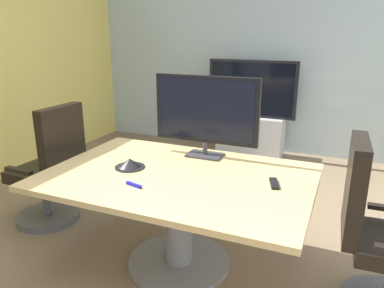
# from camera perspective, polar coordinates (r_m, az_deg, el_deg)

# --- Properties ---
(ground_plane) EXTENTS (7.29, 7.29, 0.00)m
(ground_plane) POSITION_cam_1_polar(r_m,az_deg,el_deg) (2.87, -0.68, -18.87)
(ground_plane) COLOR #7A664C
(wall_back_glass_partition) EXTENTS (5.59, 0.10, 2.72)m
(wall_back_glass_partition) POSITION_cam_1_polar(r_m,az_deg,el_deg) (5.36, 13.40, 13.16)
(wall_back_glass_partition) COLOR #9EB2B7
(wall_back_glass_partition) RESTS_ON ground
(conference_table) EXTENTS (1.84, 1.24, 0.72)m
(conference_table) POSITION_cam_1_polar(r_m,az_deg,el_deg) (2.68, -2.14, -8.24)
(conference_table) COLOR tan
(conference_table) RESTS_ON ground
(office_chair_left) EXTENTS (0.60, 0.58, 1.09)m
(office_chair_left) POSITION_cam_1_polar(r_m,az_deg,el_deg) (3.52, -20.81, -4.51)
(office_chair_left) COLOR #4C4C51
(office_chair_left) RESTS_ON ground
(office_chair_right) EXTENTS (0.60, 0.58, 1.09)m
(office_chair_right) POSITION_cam_1_polar(r_m,az_deg,el_deg) (2.57, 26.78, -13.53)
(office_chair_right) COLOR #4C4C51
(office_chair_right) RESTS_ON ground
(tv_monitor) EXTENTS (0.84, 0.18, 0.64)m
(tv_monitor) POSITION_cam_1_polar(r_m,az_deg,el_deg) (2.88, 2.14, 4.96)
(tv_monitor) COLOR #333338
(tv_monitor) RESTS_ON conference_table
(wall_display_unit) EXTENTS (1.20, 0.36, 1.31)m
(wall_display_unit) POSITION_cam_1_polar(r_m,az_deg,el_deg) (5.21, 8.97, 3.09)
(wall_display_unit) COLOR #B7BABC
(wall_display_unit) RESTS_ON ground
(conference_phone) EXTENTS (0.22, 0.22, 0.07)m
(conference_phone) POSITION_cam_1_polar(r_m,az_deg,el_deg) (2.75, -9.53, -2.97)
(conference_phone) COLOR black
(conference_phone) RESTS_ON conference_table
(remote_control) EXTENTS (0.10, 0.18, 0.02)m
(remote_control) POSITION_cam_1_polar(r_m,az_deg,el_deg) (2.49, 12.49, -5.92)
(remote_control) COLOR black
(remote_control) RESTS_ON conference_table
(whiteboard_marker) EXTENTS (0.13, 0.05, 0.02)m
(whiteboard_marker) POSITION_cam_1_polar(r_m,az_deg,el_deg) (2.43, -8.91, -6.21)
(whiteboard_marker) COLOR #1919A5
(whiteboard_marker) RESTS_ON conference_table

